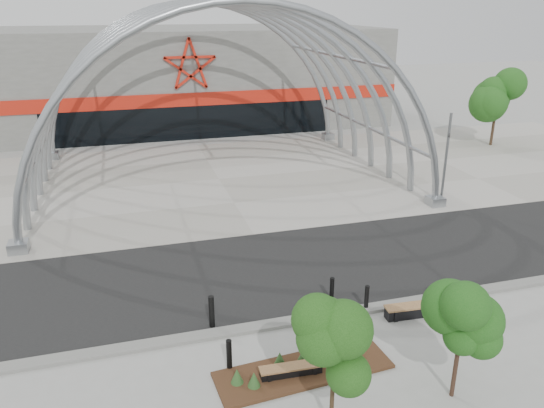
# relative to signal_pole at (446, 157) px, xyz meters

# --- Properties ---
(ground) EXTENTS (140.00, 140.00, 0.00)m
(ground) POSITION_rel_signal_pole_xyz_m (-10.58, -8.35, -2.50)
(ground) COLOR #9A9A94
(ground) RESTS_ON ground
(road) EXTENTS (140.00, 7.00, 0.02)m
(road) POSITION_rel_signal_pole_xyz_m (-10.58, -4.85, -2.49)
(road) COLOR black
(road) RESTS_ON ground
(forecourt) EXTENTS (60.00, 17.00, 0.04)m
(forecourt) POSITION_rel_signal_pole_xyz_m (-10.58, 7.15, -2.48)
(forecourt) COLOR #A19C91
(forecourt) RESTS_ON ground
(kerb) EXTENTS (60.00, 0.50, 0.12)m
(kerb) POSITION_rel_signal_pole_xyz_m (-10.58, -8.60, -2.44)
(kerb) COLOR slate
(kerb) RESTS_ON ground
(arena_building) EXTENTS (34.00, 15.24, 8.00)m
(arena_building) POSITION_rel_signal_pole_xyz_m (-10.58, 25.10, 1.49)
(arena_building) COLOR slate
(arena_building) RESTS_ON ground
(vault_canopy) EXTENTS (20.80, 15.80, 20.36)m
(vault_canopy) POSITION_rel_signal_pole_xyz_m (-10.58, 7.15, -2.48)
(vault_canopy) COLOR #94999E
(vault_canopy) RESTS_ON ground
(planting_bed) EXTENTS (5.19, 1.94, 0.54)m
(planting_bed) POSITION_rel_signal_pole_xyz_m (-11.63, -11.03, -2.37)
(planting_bed) COLOR #321D14
(planting_bed) RESTS_ON ground
(signal_pole) EXTENTS (0.17, 0.68, 4.78)m
(signal_pole) POSITION_rel_signal_pole_xyz_m (0.00, 0.00, 0.00)
(signal_pole) COLOR slate
(signal_pole) RESTS_ON ground
(street_tree_0) EXTENTS (1.47, 1.47, 3.35)m
(street_tree_0) POSITION_rel_signal_pole_xyz_m (-11.63, -13.27, -0.09)
(street_tree_0) COLOR black
(street_tree_0) RESTS_ON ground
(street_tree_1) EXTENTS (1.48, 1.48, 3.50)m
(street_tree_1) POSITION_rel_signal_pole_xyz_m (-8.07, -13.08, 0.01)
(street_tree_1) COLOR black
(street_tree_1) RESTS_ON ground
(bench_0) EXTENTS (1.81, 0.48, 0.38)m
(bench_0) POSITION_rel_signal_pole_xyz_m (-11.99, -11.17, -2.31)
(bench_0) COLOR black
(bench_0) RESTS_ON ground
(bench_1) EXTENTS (2.13, 0.60, 0.44)m
(bench_1) POSITION_rel_signal_pole_xyz_m (-7.02, -9.35, -2.28)
(bench_1) COLOR black
(bench_1) RESTS_ON ground
(bollard_0) EXTENTS (0.16, 0.16, 1.01)m
(bollard_0) POSITION_rel_signal_pole_xyz_m (-13.59, -10.40, -1.99)
(bollard_0) COLOR black
(bollard_0) RESTS_ON ground
(bollard_1) EXTENTS (0.18, 0.18, 1.13)m
(bollard_1) POSITION_rel_signal_pole_xyz_m (-13.69, -8.10, -1.93)
(bollard_1) COLOR black
(bollard_1) RESTS_ON ground
(bollard_2) EXTENTS (0.15, 0.15, 0.95)m
(bollard_2) POSITION_rel_signal_pole_xyz_m (-9.37, -7.73, -2.02)
(bollard_2) COLOR black
(bollard_2) RESTS_ON ground
(bollard_3) EXTENTS (0.15, 0.15, 0.94)m
(bollard_3) POSITION_rel_signal_pole_xyz_m (-8.43, -8.56, -2.03)
(bollard_3) COLOR black
(bollard_3) RESTS_ON ground
(bollard_4) EXTENTS (0.16, 0.16, 0.99)m
(bollard_4) POSITION_rel_signal_pole_xyz_m (-5.69, -9.03, -2.00)
(bollard_4) COLOR black
(bollard_4) RESTS_ON ground
(bg_tree_1) EXTENTS (2.70, 2.70, 5.91)m
(bg_tree_1) POSITION_rel_signal_pole_xyz_m (10.42, 9.65, 1.75)
(bg_tree_1) COLOR black
(bg_tree_1) RESTS_ON ground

